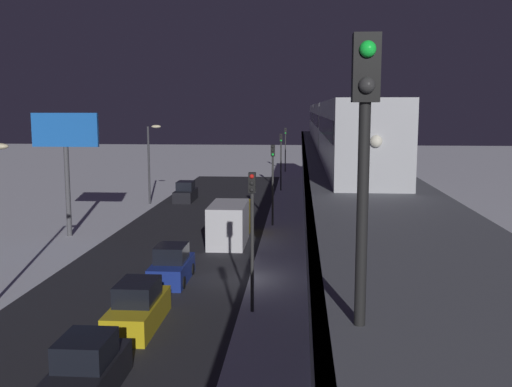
{
  "coord_description": "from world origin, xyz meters",
  "views": [
    {
      "loc": [
        -3.58,
        31.23,
        9.22
      ],
      "look_at": [
        -0.18,
        -14.94,
        2.58
      ],
      "focal_mm": 41.79,
      "sensor_mm": 36.0,
      "label": 1
    }
  ],
  "objects_px": {
    "traffic_light_far": "(281,153)",
    "commercial_billboard": "(66,142)",
    "traffic_light_near": "(252,221)",
    "sedan_yellow": "(138,308)",
    "subway_train": "(333,124)",
    "box_truck": "(230,222)",
    "rail_signal": "(365,130)",
    "sedan_black_2": "(186,193)",
    "traffic_light_distant": "(285,143)",
    "sedan_black": "(87,372)",
    "sedan_blue": "(172,267)",
    "traffic_light_mid": "(273,173)"
  },
  "relations": [
    {
      "from": "sedan_black_2",
      "to": "traffic_light_mid",
      "type": "height_order",
      "value": "traffic_light_mid"
    },
    {
      "from": "traffic_light_distant",
      "to": "sedan_yellow",
      "type": "bearing_deg",
      "value": 85.75
    },
    {
      "from": "commercial_billboard",
      "to": "sedan_black",
      "type": "bearing_deg",
      "value": 112.65
    },
    {
      "from": "sedan_blue",
      "to": "sedan_yellow",
      "type": "relative_size",
      "value": 0.87
    },
    {
      "from": "subway_train",
      "to": "traffic_light_near",
      "type": "relative_size",
      "value": 8.67
    },
    {
      "from": "box_truck",
      "to": "traffic_light_near",
      "type": "distance_m",
      "value": 15.01
    },
    {
      "from": "sedan_black",
      "to": "traffic_light_near",
      "type": "height_order",
      "value": "traffic_light_near"
    },
    {
      "from": "subway_train",
      "to": "sedan_black_2",
      "type": "xyz_separation_m",
      "value": [
        14.09,
        -9.5,
        -7.18
      ]
    },
    {
      "from": "sedan_blue",
      "to": "box_truck",
      "type": "xyz_separation_m",
      "value": [
        -2.0,
        -9.96,
        0.56
      ]
    },
    {
      "from": "traffic_light_near",
      "to": "commercial_billboard",
      "type": "relative_size",
      "value": 0.72
    },
    {
      "from": "traffic_light_near",
      "to": "sedan_yellow",
      "type": "bearing_deg",
      "value": 25.16
    },
    {
      "from": "traffic_light_near",
      "to": "sedan_black",
      "type": "bearing_deg",
      "value": 60.7
    },
    {
      "from": "commercial_billboard",
      "to": "sedan_blue",
      "type": "bearing_deg",
      "value": 132.51
    },
    {
      "from": "traffic_light_distant",
      "to": "sedan_blue",
      "type": "bearing_deg",
      "value": 85.25
    },
    {
      "from": "traffic_light_distant",
      "to": "traffic_light_near",
      "type": "bearing_deg",
      "value": 90.0
    },
    {
      "from": "sedan_black",
      "to": "sedan_black_2",
      "type": "height_order",
      "value": "same"
    },
    {
      "from": "sedan_yellow",
      "to": "traffic_light_mid",
      "type": "xyz_separation_m",
      "value": [
        -4.7,
        -22.55,
        3.4
      ]
    },
    {
      "from": "sedan_blue",
      "to": "box_truck",
      "type": "bearing_deg",
      "value": 78.64
    },
    {
      "from": "rail_signal",
      "to": "box_truck",
      "type": "relative_size",
      "value": 0.54
    },
    {
      "from": "traffic_light_far",
      "to": "commercial_billboard",
      "type": "bearing_deg",
      "value": 60.11
    },
    {
      "from": "traffic_light_distant",
      "to": "sedan_black_2",
      "type": "bearing_deg",
      "value": 72.03
    },
    {
      "from": "traffic_light_mid",
      "to": "traffic_light_far",
      "type": "distance_m",
      "value": 20.35
    },
    {
      "from": "subway_train",
      "to": "traffic_light_near",
      "type": "distance_m",
      "value": 23.65
    },
    {
      "from": "box_truck",
      "to": "traffic_light_mid",
      "type": "height_order",
      "value": "traffic_light_mid"
    },
    {
      "from": "traffic_light_far",
      "to": "commercial_billboard",
      "type": "distance_m",
      "value": 29.39
    },
    {
      "from": "sedan_black",
      "to": "commercial_billboard",
      "type": "bearing_deg",
      "value": 112.65
    },
    {
      "from": "rail_signal",
      "to": "sedan_black_2",
      "type": "height_order",
      "value": "rail_signal"
    },
    {
      "from": "traffic_light_near",
      "to": "traffic_light_distant",
      "type": "distance_m",
      "value": 61.04
    },
    {
      "from": "sedan_black_2",
      "to": "commercial_billboard",
      "type": "relative_size",
      "value": 0.5
    },
    {
      "from": "traffic_light_near",
      "to": "box_truck",
      "type": "bearing_deg",
      "value": -79.44
    },
    {
      "from": "box_truck",
      "to": "traffic_light_far",
      "type": "relative_size",
      "value": 1.16
    },
    {
      "from": "subway_train",
      "to": "box_truck",
      "type": "xyz_separation_m",
      "value": [
        7.49,
        8.37,
        -6.63
      ]
    },
    {
      "from": "traffic_light_distant",
      "to": "commercial_billboard",
      "type": "xyz_separation_m",
      "value": [
        14.59,
        45.72,
        2.63
      ]
    },
    {
      "from": "sedan_blue",
      "to": "commercial_billboard",
      "type": "bearing_deg",
      "value": 132.51
    },
    {
      "from": "sedan_black_2",
      "to": "traffic_light_near",
      "type": "xyz_separation_m",
      "value": [
        -9.3,
        32.36,
        3.4
      ]
    },
    {
      "from": "traffic_light_near",
      "to": "traffic_light_far",
      "type": "bearing_deg",
      "value": -90.0
    },
    {
      "from": "commercial_billboard",
      "to": "traffic_light_far",
      "type": "bearing_deg",
      "value": -119.89
    },
    {
      "from": "traffic_light_near",
      "to": "traffic_light_distant",
      "type": "xyz_separation_m",
      "value": [
        0.0,
        -61.04,
        0.0
      ]
    },
    {
      "from": "sedan_yellow",
      "to": "traffic_light_distant",
      "type": "distance_m",
      "value": 63.51
    },
    {
      "from": "traffic_light_distant",
      "to": "commercial_billboard",
      "type": "height_order",
      "value": "commercial_billboard"
    },
    {
      "from": "sedan_black_2",
      "to": "sedan_blue",
      "type": "bearing_deg",
      "value": 99.39
    },
    {
      "from": "traffic_light_far",
      "to": "rail_signal",
      "type": "bearing_deg",
      "value": 92.88
    },
    {
      "from": "subway_train",
      "to": "sedan_yellow",
      "type": "relative_size",
      "value": 11.61
    },
    {
      "from": "sedan_black",
      "to": "traffic_light_mid",
      "type": "bearing_deg",
      "value": 80.71
    },
    {
      "from": "sedan_black",
      "to": "traffic_light_distant",
      "type": "xyz_separation_m",
      "value": [
        -4.7,
        -69.41,
        3.4
      ]
    },
    {
      "from": "traffic_light_far",
      "to": "traffic_light_distant",
      "type": "relative_size",
      "value": 1.0
    },
    {
      "from": "box_truck",
      "to": "traffic_light_near",
      "type": "height_order",
      "value": "traffic_light_near"
    },
    {
      "from": "sedan_blue",
      "to": "traffic_light_distant",
      "type": "distance_m",
      "value": 56.81
    },
    {
      "from": "rail_signal",
      "to": "sedan_black_2",
      "type": "relative_size",
      "value": 0.91
    },
    {
      "from": "rail_signal",
      "to": "sedan_yellow",
      "type": "height_order",
      "value": "rail_signal"
    }
  ]
}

